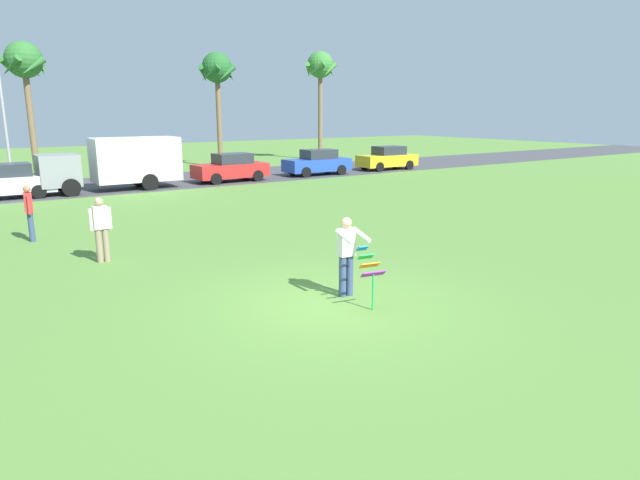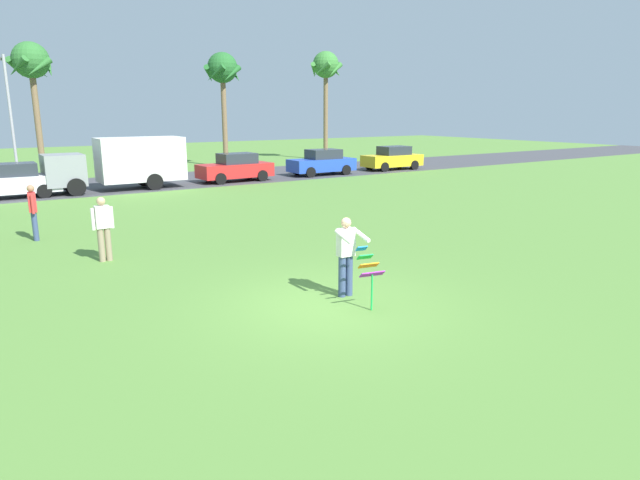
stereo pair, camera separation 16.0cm
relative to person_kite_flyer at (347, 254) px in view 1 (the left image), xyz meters
The scene contains 15 objects.
ground_plane 1.15m from the person_kite_flyer, 158.97° to the right, with size 120.00×120.00×0.00m, color #568438.
road_strip 22.08m from the person_kite_flyer, 91.57° to the left, with size 120.00×8.00×0.01m, color #424247.
person_kite_flyer is the anchor object (origin of this frame).
kite_held 0.83m from the person_kite_flyer, 93.36° to the right, with size 0.53×0.69×1.23m.
parked_car_white 20.22m from the person_kite_flyer, 103.62° to the left, with size 4.20×1.84×1.60m.
parked_truck_grey_van 19.66m from the person_kite_flyer, 88.83° to the left, with size 6.70×2.12×2.62m.
parked_car_red 20.71m from the person_kite_flyer, 71.61° to the left, with size 4.25×1.93×1.60m.
parked_car_blue 23.27m from the person_kite_flyer, 57.62° to the left, with size 4.25×1.93×1.60m.
parked_car_yellow 26.83m from the person_kite_flyer, 47.09° to the left, with size 4.25×1.93×1.60m.
palm_tree_right_near 29.04m from the person_kite_flyer, 94.67° to the left, with size 2.58×2.71×7.91m.
palm_tree_centre_far 30.18m from the person_kite_flyer, 71.00° to the left, with size 2.58×2.71×7.95m.
palm_tree_far_left 35.23m from the person_kite_flyer, 56.72° to the left, with size 2.58×2.71×8.62m.
streetlight_pole 27.70m from the person_kite_flyer, 97.96° to the left, with size 0.24×1.65×7.00m.
person_walker_near 10.79m from the person_kite_flyer, 117.13° to the left, with size 0.25×0.57×1.73m.
person_walker_far 6.92m from the person_kite_flyer, 122.07° to the left, with size 0.57×0.23×1.73m.
Camera 1 is at (-6.21, -8.78, 3.90)m, focal length 30.71 mm.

